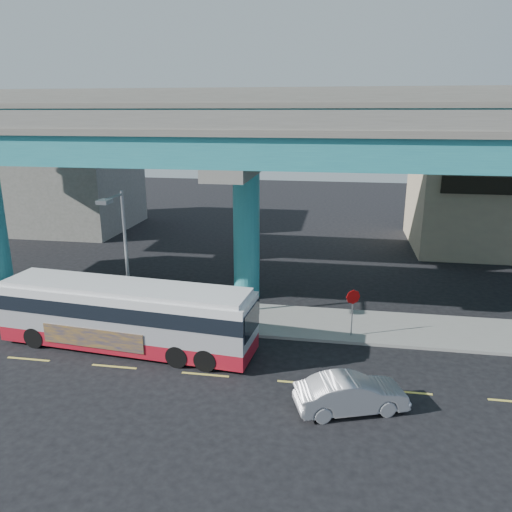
% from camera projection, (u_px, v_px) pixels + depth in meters
% --- Properties ---
extents(ground, '(120.00, 120.00, 0.00)m').
position_uv_depth(ground, '(207.00, 371.00, 20.85)').
color(ground, black).
rests_on(ground, ground).
extents(sidewalk, '(70.00, 4.00, 0.15)m').
position_uv_depth(sidewalk, '(234.00, 318.00, 26.03)').
color(sidewalk, gray).
rests_on(sidewalk, ground).
extents(lane_markings, '(58.00, 0.12, 0.01)m').
position_uv_depth(lane_markings, '(205.00, 375.00, 20.56)').
color(lane_markings, '#D8C64C').
rests_on(lane_markings, ground).
extents(viaduct, '(52.00, 12.40, 11.70)m').
position_uv_depth(viaduct, '(246.00, 136.00, 26.92)').
color(viaduct, teal).
rests_on(viaduct, ground).
extents(building_beige, '(14.00, 10.23, 7.00)m').
position_uv_depth(building_beige, '(507.00, 204.00, 38.74)').
color(building_beige, tan).
rests_on(building_beige, ground).
extents(building_concrete, '(12.00, 10.00, 9.00)m').
position_uv_depth(building_concrete, '(62.00, 179.00, 45.51)').
color(building_concrete, gray).
rests_on(building_concrete, ground).
extents(transit_bus, '(12.02, 3.67, 3.04)m').
position_uv_depth(transit_bus, '(126.00, 313.00, 22.51)').
color(transit_bus, maroon).
rests_on(transit_bus, ground).
extents(sedan, '(3.90, 4.90, 1.33)m').
position_uv_depth(sedan, '(351.00, 394.00, 17.95)').
color(sedan, '#AAA9AE').
rests_on(sedan, ground).
extents(street_lamp, '(0.50, 2.24, 6.71)m').
position_uv_depth(street_lamp, '(120.00, 240.00, 23.66)').
color(street_lamp, gray).
rests_on(street_lamp, sidewalk).
extents(stop_sign, '(0.65, 0.31, 2.32)m').
position_uv_depth(stop_sign, '(353.00, 303.00, 23.35)').
color(stop_sign, gray).
rests_on(stop_sign, sidewalk).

